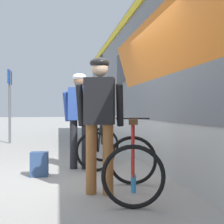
% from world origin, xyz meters
% --- Properties ---
extents(ground_plane, '(80.00, 80.00, 0.00)m').
position_xyz_m(ground_plane, '(0.00, 0.00, 0.00)').
color(ground_plane, '#A09E99').
extents(train_car, '(3.26, 17.96, 3.88)m').
position_xyz_m(train_car, '(2.82, 0.99, 1.97)').
color(train_car, slate).
rests_on(train_car, ground).
extents(cyclist_near_in_dark, '(0.66, 0.42, 1.76)m').
position_xyz_m(cyclist_near_in_dark, '(0.12, -0.93, 1.05)').
color(cyclist_near_in_dark, '#935B2D').
rests_on(cyclist_near_in_dark, ground).
extents(cyclist_far_in_blue, '(0.66, 0.43, 1.76)m').
position_xyz_m(cyclist_far_in_blue, '(-0.02, 0.71, 1.05)').
color(cyclist_far_in_blue, '#232328').
rests_on(cyclist_far_in_blue, ground).
extents(bicycle_near_red, '(0.95, 1.21, 0.99)m').
position_xyz_m(bicycle_near_red, '(0.53, -1.07, 0.40)').
color(bicycle_near_red, black).
rests_on(bicycle_near_red, ground).
extents(bicycle_far_black, '(0.97, 1.22, 0.99)m').
position_xyz_m(bicycle_far_black, '(0.37, 0.90, 0.40)').
color(bicycle_far_black, black).
rests_on(bicycle_far_black, ground).
extents(backpack_on_platform, '(0.29, 0.20, 0.40)m').
position_xyz_m(backpack_on_platform, '(-0.71, 0.22, 0.20)').
color(backpack_on_platform, navy).
rests_on(backpack_on_platform, ground).
extents(water_bottle_near_the_bikes, '(0.07, 0.07, 0.24)m').
position_xyz_m(water_bottle_near_the_bikes, '(0.57, -0.95, 0.12)').
color(water_bottle_near_the_bikes, '#338CCC').
rests_on(water_bottle_near_the_bikes, ground).
extents(platform_sign_post, '(0.08, 0.70, 2.40)m').
position_xyz_m(platform_sign_post, '(-1.96, 5.19, 1.62)').
color(platform_sign_post, '#595B60').
rests_on(platform_sign_post, ground).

